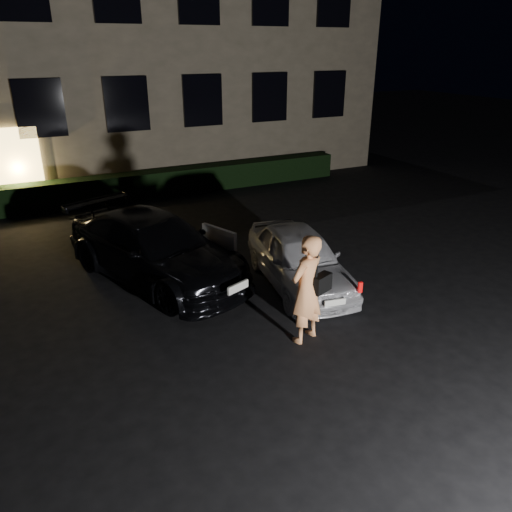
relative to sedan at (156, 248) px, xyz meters
name	(u,v)px	position (x,y,z in m)	size (l,w,h in m)	color
ground	(302,360)	(1.21, -4.11, -0.70)	(80.00, 80.00, 0.00)	black
building	(92,8)	(1.21, 10.88, 5.30)	(20.00, 8.11, 12.00)	#685D4A
hedge	(138,186)	(1.21, 6.39, -0.28)	(15.00, 0.70, 0.85)	black
sedan	(156,248)	(0.00, 0.00, 0.00)	(3.54, 5.22, 1.40)	black
hatch	(299,258)	(2.60, -1.68, -0.09)	(2.04, 3.81, 1.23)	silver
man	(307,289)	(1.59, -3.59, 0.27)	(0.90, 0.69, 1.94)	#F99F60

